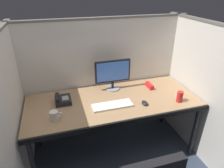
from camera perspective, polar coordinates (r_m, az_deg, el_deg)
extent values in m
plane|color=#2D3847|center=(2.50, 2.51, -22.91)|extent=(8.00, 8.00, 0.00)
cube|color=beige|center=(2.59, -2.52, 0.92)|extent=(2.20, 0.05, 1.55)
cube|color=#605B56|center=(2.35, -2.92, 18.43)|extent=(2.21, 0.06, 0.02)
cube|color=beige|center=(2.10, -26.02, -8.87)|extent=(0.05, 1.40, 1.55)
cube|color=beige|center=(2.58, 22.76, -1.45)|extent=(0.05, 1.40, 1.55)
cube|color=#605B56|center=(2.34, 26.27, 15.80)|extent=(0.06, 1.41, 0.02)
cube|color=#997551|center=(2.24, 0.37, -5.13)|extent=(1.90, 0.80, 0.04)
cube|color=black|center=(1.94, 3.79, -11.00)|extent=(1.90, 0.02, 0.05)
cylinder|color=black|center=(2.17, -21.52, -21.45)|extent=(0.04, 0.04, 0.70)
cylinder|color=black|center=(2.59, 22.45, -12.54)|extent=(0.04, 0.04, 0.70)
cylinder|color=black|center=(2.68, -20.84, -10.73)|extent=(0.04, 0.04, 0.70)
cylinder|color=black|center=(3.03, 14.78, -5.07)|extent=(0.04, 0.04, 0.70)
cylinder|color=gray|center=(2.46, 0.17, -1.23)|extent=(0.17, 0.17, 0.01)
cylinder|color=black|center=(2.44, 0.17, -0.15)|extent=(0.03, 0.03, 0.09)
cube|color=black|center=(2.36, 0.18, 3.74)|extent=(0.43, 0.03, 0.27)
cube|color=#3F72D8|center=(2.34, 0.31, 3.58)|extent=(0.39, 0.01, 0.23)
cube|color=silver|center=(2.12, 0.12, -6.17)|extent=(0.43, 0.15, 0.02)
ellipsoid|color=black|center=(2.18, 9.38, -5.39)|extent=(0.06, 0.10, 0.03)
cylinder|color=#59595B|center=(2.18, 9.21, -4.86)|extent=(0.01, 0.01, 0.01)
cylinder|color=silver|center=(1.98, -16.31, -8.75)|extent=(0.08, 0.08, 0.09)
torus|color=silver|center=(1.98, -14.62, -8.54)|extent=(0.06, 0.01, 0.06)
cube|color=black|center=(2.24, -13.87, -4.54)|extent=(0.17, 0.19, 0.06)
cube|color=black|center=(2.22, -15.41, -3.73)|extent=(0.04, 0.17, 0.03)
cube|color=gray|center=(2.22, -13.29, -3.95)|extent=(0.07, 0.09, 0.00)
cylinder|color=red|center=(2.30, 18.90, -3.45)|extent=(0.07, 0.07, 0.12)
cube|color=red|center=(2.52, 10.73, -0.47)|extent=(0.04, 0.15, 0.06)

